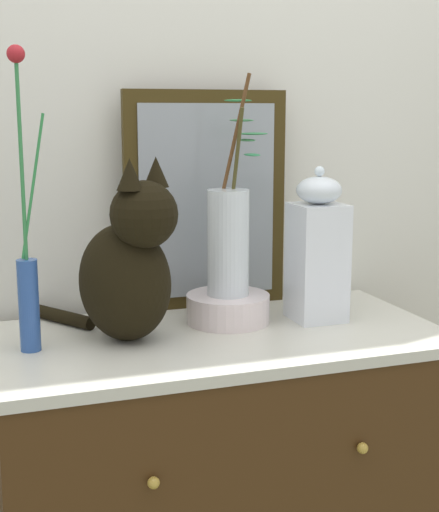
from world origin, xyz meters
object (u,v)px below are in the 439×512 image
mirror_leaning (206,201)px  vase_glass_clear (229,238)px  sideboard (220,511)px  jar_lidded_porcelain (317,251)px  cat_sitting (128,266)px  vase_slim_green (27,271)px  bowl_porcelain (228,308)px

mirror_leaning → vase_glass_clear: size_ratio=1.07×
sideboard → jar_lidded_porcelain: (0.26, 0.03, 0.62)m
vase_glass_clear → jar_lidded_porcelain: (0.21, -0.05, -0.04)m
cat_sitting → vase_glass_clear: bearing=15.0°
sideboard → vase_slim_green: vase_slim_green is taller
cat_sitting → bowl_porcelain: size_ratio=2.03×
vase_glass_clear → cat_sitting: bearing=-165.0°
sideboard → mirror_leaning: (0.05, 0.24, 0.72)m
mirror_leaning → bowl_porcelain: (0.00, -0.16, -0.24)m
cat_sitting → bowl_porcelain: 0.30m
sideboard → vase_slim_green: 0.75m
mirror_leaning → cat_sitting: size_ratio=1.36×
vase_slim_green → jar_lidded_porcelain: bearing=1.6°
sideboard → vase_glass_clear: (0.05, 0.08, 0.65)m
bowl_porcelain → sideboard: bearing=-121.7°
bowl_porcelain → vase_slim_green: bearing=-172.0°
mirror_leaning → cat_sitting: mirror_leaning is taller
sideboard → vase_slim_green: bearing=178.3°
sideboard → vase_slim_green: size_ratio=1.63×
mirror_leaning → cat_sitting: 0.36m
bowl_porcelain → mirror_leaning: bearing=90.4°
vase_slim_green → bowl_porcelain: bearing=8.0°
vase_slim_green → vase_glass_clear: vase_slim_green is taller
sideboard → bowl_porcelain: bearing=58.3°
bowl_porcelain → vase_glass_clear: bearing=31.6°
vase_slim_green → jar_lidded_porcelain: size_ratio=1.69×
mirror_leaning → bowl_porcelain: size_ratio=2.76×
cat_sitting → vase_glass_clear: 0.27m
mirror_leaning → cat_sitting: bearing=-137.9°
cat_sitting → vase_slim_green: vase_slim_green is taller
cat_sitting → jar_lidded_porcelain: cat_sitting is taller
sideboard → cat_sitting: (-0.21, 0.01, 0.62)m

